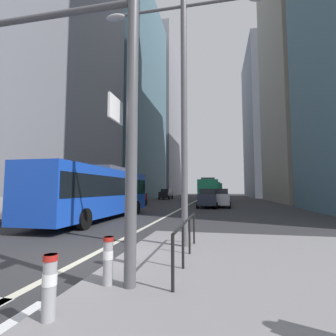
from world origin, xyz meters
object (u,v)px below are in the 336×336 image
traffic_signal_gantry (51,82)px  car_receding_far (208,198)px  city_bus_blue_oncoming (99,190)px  street_lamp_post (184,84)px  bollard_back (131,242)px  bollard_left (49,283)px  city_bus_red_distant (216,189)px  bollard_right (108,258)px  car_receding_near (221,198)px  sedan_white_oncoming (30,204)px  city_bus_red_receding (208,190)px  car_oncoming_far (166,194)px  car_oncoming_mid (133,197)px

traffic_signal_gantry → car_receding_far: bearing=83.9°
city_bus_blue_oncoming → street_lamp_post: (6.30, -6.71, 3.45)m
traffic_signal_gantry → bollard_back: 3.91m
city_bus_blue_oncoming → bollard_left: city_bus_blue_oncoming is taller
city_bus_red_distant → bollard_right: size_ratio=12.93×
car_receding_near → city_bus_blue_oncoming: bearing=-121.5°
car_receding_near → bollard_left: bearing=-96.0°
sedan_white_oncoming → traffic_signal_gantry: traffic_signal_gantry is taller
city_bus_blue_oncoming → car_receding_near: bearing=58.5°
city_bus_red_receding → bollard_back: 30.08m
city_bus_red_receding → car_receding_near: 9.18m
traffic_signal_gantry → bollard_back: traffic_signal_gantry is taller
city_bus_blue_oncoming → street_lamp_post: size_ratio=1.44×
sedan_white_oncoming → city_bus_red_distant: city_bus_red_distant is taller
sedan_white_oncoming → city_bus_red_receding: bearing=66.3°
bollard_back → car_oncoming_far: bearing=100.8°
car_receding_far → traffic_signal_gantry: 21.92m
city_bus_red_distant → traffic_signal_gantry: bearing=-93.1°
city_bus_blue_oncoming → car_oncoming_mid: (-1.94, 11.90, -0.85)m
car_oncoming_mid → car_receding_far: size_ratio=0.99×
sedan_white_oncoming → street_lamp_post: (10.24, -5.52, 4.29)m
car_receding_far → city_bus_blue_oncoming: bearing=-118.7°
city_bus_red_distant → car_receding_far: size_ratio=2.40×
bollard_right → sedan_white_oncoming: bearing=136.3°
city_bus_blue_oncoming → sedan_white_oncoming: bearing=-163.1°
city_bus_blue_oncoming → traffic_signal_gantry: traffic_signal_gantry is taller
sedan_white_oncoming → car_oncoming_mid: bearing=81.3°
sedan_white_oncoming → city_bus_red_receding: city_bus_red_receding is taller
city_bus_red_distant → car_oncoming_far: size_ratio=2.57×
car_receding_near → street_lamp_post: (-1.26, -19.08, 4.29)m
city_bus_red_distant → car_receding_far: (-0.51, -29.58, -0.84)m
city_bus_blue_oncoming → car_receding_near: 14.52m
street_lamp_post → traffic_signal_gantry: bearing=-124.5°
car_oncoming_mid → street_lamp_post: bearing=-66.1°
car_oncoming_far → car_receding_far: bearing=-66.4°
car_oncoming_far → bollard_back: (7.64, -40.05, -0.35)m
traffic_signal_gantry → bollard_left: traffic_signal_gantry is taller
city_bus_red_distant → bollard_back: city_bus_red_distant is taller
city_bus_red_distant → car_oncoming_mid: city_bus_red_distant is taller
traffic_signal_gantry → bollard_back: (1.28, 1.38, -3.43)m
bollard_left → car_receding_near: bearing=84.0°
bollard_left → bollard_right: (0.24, 1.30, 0.00)m
car_oncoming_mid → bollard_left: (7.03, -23.23, -0.36)m
car_receding_far → bollard_back: 20.23m
car_receding_far → traffic_signal_gantry: (-2.29, -21.58, 3.08)m
street_lamp_post → city_bus_blue_oncoming: bearing=133.2°
sedan_white_oncoming → street_lamp_post: bearing=-28.3°
street_lamp_post → bollard_back: street_lamp_post is taller
city_bus_blue_oncoming → traffic_signal_gantry: size_ratio=1.92×
car_oncoming_far → bollard_back: size_ratio=4.87×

